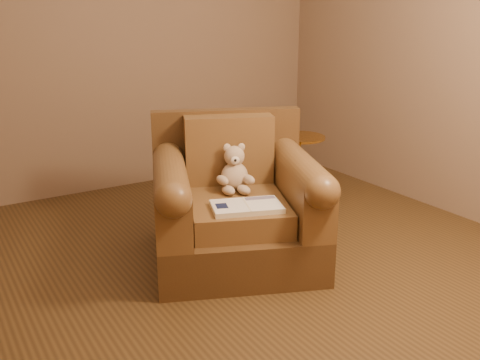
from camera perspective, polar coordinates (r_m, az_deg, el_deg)
floor at (r=3.52m, az=-0.37°, el=-9.11°), size 4.00×4.00×0.00m
armchair at (r=3.51m, az=-0.56°, el=-2.81°), size 1.33×1.30×0.93m
teddy_bear at (r=3.52m, az=-0.57°, el=0.78°), size 0.23×0.27×0.32m
guidebook at (r=3.21m, az=0.70°, el=-2.85°), size 0.48×0.38×0.03m
side_table at (r=4.51m, az=6.22°, el=1.26°), size 0.43×0.43×0.60m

